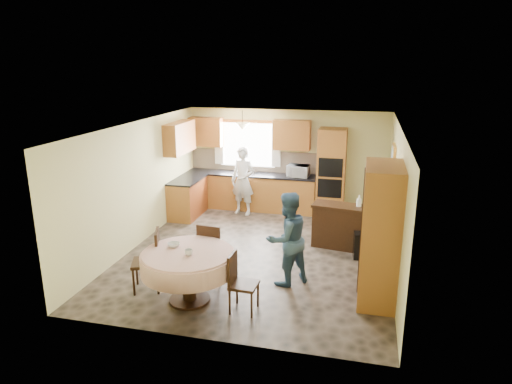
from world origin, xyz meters
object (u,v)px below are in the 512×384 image
at_px(cupboard, 380,234).
at_px(person_sink, 243,181).
at_px(chair_right, 239,279).
at_px(person_dining, 287,239).
at_px(oven_tower, 331,173).
at_px(dining_table, 188,263).
at_px(chair_back, 212,248).
at_px(sideboard, 341,228).
at_px(chair_left, 151,257).

relative_size(cupboard, person_sink, 1.30).
distance_m(cupboard, chair_right, 2.27).
bearing_deg(person_dining, chair_right, 17.89).
bearing_deg(person_sink, cupboard, -34.70).
relative_size(oven_tower, person_dining, 1.33).
distance_m(dining_table, chair_right, 0.85).
bearing_deg(chair_back, person_dining, -168.92).
relative_size(sideboard, cupboard, 0.54).
relative_size(oven_tower, cupboard, 0.98).
distance_m(chair_left, person_dining, 2.25).
distance_m(chair_right, person_dining, 1.20).
xyz_separation_m(dining_table, chair_right, (0.83, -0.08, -0.14)).
height_order(sideboard, cupboard, cupboard).
xyz_separation_m(chair_right, person_sink, (-1.14, 4.41, 0.33)).
bearing_deg(person_sink, chair_left, -82.42).
height_order(oven_tower, person_dining, oven_tower).
distance_m(oven_tower, cupboard, 4.10).
bearing_deg(chair_right, dining_table, 87.28).
bearing_deg(dining_table, chair_back, 83.35).
bearing_deg(sideboard, person_dining, -104.89).
relative_size(dining_table, person_sink, 0.87).
distance_m(sideboard, dining_table, 3.51).
bearing_deg(oven_tower, chair_right, -100.98).
bearing_deg(cupboard, chair_back, 179.87).
bearing_deg(chair_left, oven_tower, 130.49).
bearing_deg(chair_left, person_sink, 153.50).
height_order(cupboard, chair_back, cupboard).
bearing_deg(chair_right, chair_back, 42.26).
distance_m(cupboard, chair_back, 2.80).
bearing_deg(sideboard, chair_left, -129.83).
distance_m(person_sink, person_dining, 3.77).
xyz_separation_m(cupboard, chair_left, (-3.58, -0.59, -0.52)).
bearing_deg(person_dining, person_sink, -108.25).
relative_size(chair_left, person_sink, 0.61).
relative_size(cupboard, dining_table, 1.49).
relative_size(dining_table, chair_back, 1.43).
bearing_deg(cupboard, dining_table, -164.16).
height_order(oven_tower, person_sink, oven_tower).
relative_size(sideboard, chair_left, 1.14).
bearing_deg(chair_right, oven_tower, -8.45).
height_order(dining_table, person_sink, person_sink).
distance_m(dining_table, chair_left, 0.77).
height_order(dining_table, chair_right, chair_right).
height_order(sideboard, person_dining, person_dining).
bearing_deg(sideboard, chair_back, -127.81).
bearing_deg(person_sink, chair_back, -69.93).
bearing_deg(sideboard, dining_table, -119.12).
bearing_deg(chair_right, person_dining, -24.87).
relative_size(sideboard, dining_table, 0.81).
bearing_deg(dining_table, person_dining, 34.96).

